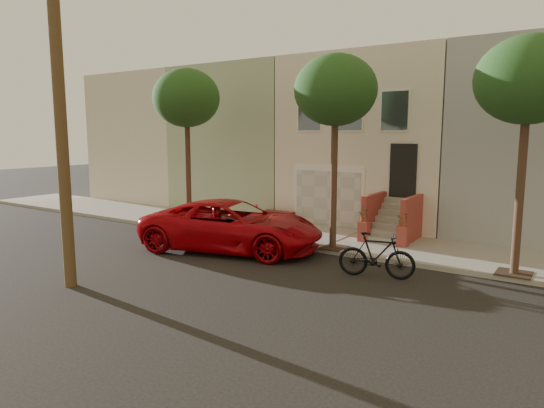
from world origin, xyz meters
The scene contains 8 objects.
ground centered at (0.00, 0.00, 0.00)m, with size 90.00×90.00×0.00m, color black.
sidewalk centered at (0.00, 5.35, 0.07)m, with size 40.00×3.70×0.15m, color gray.
house_row centered at (0.00, 11.19, 3.64)m, with size 33.10×11.70×7.00m.
tree_left centered at (-5.50, 3.90, 5.26)m, with size 2.70×2.57×6.30m.
tree_mid centered at (1.00, 3.90, 5.26)m, with size 2.70×2.57×6.30m.
tree_right centered at (6.50, 3.90, 5.26)m, with size 2.70×2.57×6.30m.
pickup_truck centered at (-1.92, 2.18, 0.85)m, with size 2.81×6.09×1.69m, color #AA040E.
motorcycle centered at (3.32, 1.92, 0.63)m, with size 0.59×2.08×1.25m, color black.
Camera 1 is at (8.14, -10.43, 3.96)m, focal length 32.10 mm.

